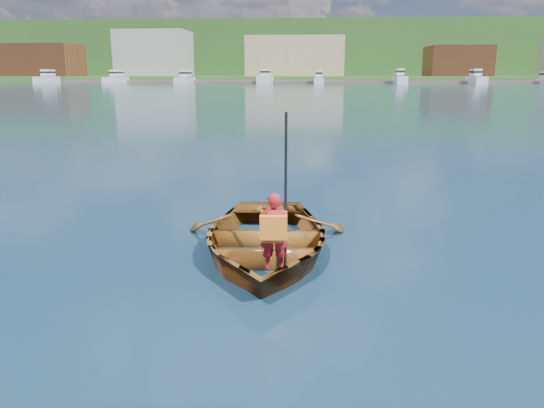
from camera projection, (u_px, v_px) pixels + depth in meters
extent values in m
plane|color=#132A42|center=(275.00, 247.00, 8.03)|extent=(600.00, 600.00, 0.00)
imported|color=brown|center=(264.00, 238.00, 7.66)|extent=(2.87, 3.88, 0.77)
imported|color=#A61821|center=(274.00, 232.00, 6.69)|extent=(0.38, 0.26, 1.01)
cube|color=orange|center=(273.00, 228.00, 6.55)|extent=(0.34, 0.12, 0.30)
cube|color=orange|center=(274.00, 222.00, 6.78)|extent=(0.34, 0.10, 0.30)
cube|color=orange|center=(274.00, 239.00, 6.71)|extent=(0.31, 0.24, 0.05)
cylinder|color=black|center=(286.00, 192.00, 6.72)|extent=(0.04, 0.04, 2.00)
cube|color=#405B2A|center=(311.00, 79.00, 191.82)|extent=(400.00, 80.00, 2.00)
cube|color=#2E491F|center=(312.00, 55.00, 237.87)|extent=(400.00, 100.00, 22.00)
cube|color=brown|center=(337.00, 82.00, 150.74)|extent=(160.05, 7.08, 0.80)
cube|color=brown|center=(35.00, 60.00, 172.64)|extent=(28.00, 16.00, 10.00)
cube|color=gray|center=(154.00, 54.00, 169.29)|extent=(22.00, 16.00, 14.00)
cube|color=tan|center=(295.00, 56.00, 166.30)|extent=(30.00, 16.00, 12.00)
cube|color=brown|center=(457.00, 61.00, 163.07)|extent=(18.00, 16.00, 9.00)
cube|color=silver|center=(47.00, 80.00, 151.75)|extent=(3.00, 10.71, 2.12)
cube|color=silver|center=(48.00, 73.00, 152.27)|extent=(2.10, 4.82, 1.80)
cube|color=black|center=(48.00, 72.00, 152.25)|extent=(2.16, 5.03, 0.50)
cube|color=silver|center=(116.00, 81.00, 150.31)|extent=(3.50, 12.49, 2.03)
cube|color=silver|center=(117.00, 73.00, 151.01)|extent=(2.45, 5.62, 1.80)
cube|color=black|center=(117.00, 73.00, 150.99)|extent=(2.52, 5.87, 0.50)
cube|color=silver|center=(185.00, 81.00, 148.88)|extent=(3.41, 12.19, 1.95)
cube|color=silver|center=(186.00, 73.00, 149.57)|extent=(2.39, 5.48, 1.80)
cube|color=black|center=(186.00, 73.00, 149.55)|extent=(2.46, 5.73, 0.50)
cube|color=silver|center=(265.00, 80.00, 147.22)|extent=(3.76, 13.43, 2.23)
cube|color=silver|center=(266.00, 72.00, 147.99)|extent=(2.63, 6.04, 1.80)
cube|color=black|center=(266.00, 72.00, 147.96)|extent=(2.71, 6.31, 0.50)
cube|color=silver|center=(319.00, 81.00, 146.19)|extent=(2.68, 9.57, 1.86)
cube|color=silver|center=(319.00, 74.00, 146.64)|extent=(1.88, 4.31, 1.80)
cube|color=black|center=(319.00, 73.00, 146.62)|extent=(1.93, 4.50, 0.50)
cube|color=silver|center=(400.00, 80.00, 144.56)|extent=(2.86, 10.23, 2.35)
cube|color=silver|center=(400.00, 72.00, 145.01)|extent=(2.00, 4.60, 1.80)
cube|color=black|center=(400.00, 71.00, 144.98)|extent=(2.06, 4.81, 0.50)
cube|color=silver|center=(476.00, 81.00, 143.12)|extent=(3.06, 10.92, 2.19)
cube|color=silver|center=(476.00, 72.00, 143.65)|extent=(2.14, 4.92, 1.80)
cube|color=black|center=(476.00, 72.00, 143.62)|extent=(2.20, 5.13, 0.50)
cylinder|color=#382314|center=(411.00, 47.00, 237.04)|extent=(0.80, 0.80, 3.22)
sphere|color=#2A4F1A|center=(412.00, 37.00, 236.02)|extent=(6.00, 6.00, 6.00)
cylinder|color=#382314|center=(233.00, 62.00, 212.16)|extent=(0.80, 0.80, 2.93)
sphere|color=#2A4F1A|center=(233.00, 51.00, 211.23)|extent=(5.46, 5.46, 5.46)
cylinder|color=#382314|center=(149.00, 42.00, 261.13)|extent=(0.80, 0.80, 3.79)
sphere|color=#2A4F1A|center=(149.00, 32.00, 259.93)|extent=(7.07, 7.07, 7.07)
cylinder|color=#382314|center=(362.00, 46.00, 245.92)|extent=(0.80, 0.80, 2.46)
sphere|color=#2A4F1A|center=(363.00, 38.00, 245.14)|extent=(4.59, 4.59, 4.59)
cylinder|color=#382314|center=(402.00, 42.00, 249.46)|extent=(0.80, 0.80, 4.02)
sphere|color=#2A4F1A|center=(403.00, 30.00, 248.18)|extent=(7.51, 7.51, 7.51)
cylinder|color=#382314|center=(190.00, 55.00, 223.28)|extent=(0.80, 0.80, 4.18)
sphere|color=#2A4F1A|center=(189.00, 42.00, 221.95)|extent=(7.81, 7.81, 7.81)
cylinder|color=#382314|center=(532.00, 36.00, 263.31)|extent=(0.80, 0.80, 3.26)
sphere|color=#2A4F1A|center=(533.00, 27.00, 262.27)|extent=(6.09, 6.09, 6.09)
cylinder|color=#382314|center=(354.00, 39.00, 260.61)|extent=(0.80, 0.80, 4.18)
sphere|color=#2A4F1A|center=(355.00, 27.00, 259.28)|extent=(7.80, 7.80, 7.80)
cylinder|color=#382314|center=(446.00, 45.00, 241.52)|extent=(0.80, 0.80, 3.34)
sphere|color=#2A4F1A|center=(447.00, 35.00, 240.46)|extent=(6.23, 6.23, 6.23)
cylinder|color=#382314|center=(83.00, 66.00, 204.36)|extent=(0.80, 0.80, 4.15)
sphere|color=#2A4F1A|center=(82.00, 51.00, 203.05)|extent=(7.74, 7.74, 7.74)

